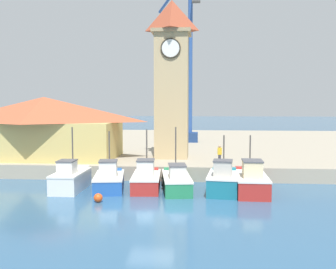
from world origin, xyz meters
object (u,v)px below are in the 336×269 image
at_px(fishing_boat_center, 223,181).
at_px(fishing_boat_mid_right, 251,181).
at_px(fishing_boat_left_outer, 109,180).
at_px(port_crane_near, 189,75).
at_px(fishing_boat_left_inner, 146,179).
at_px(dock_worker_near_tower, 220,155).
at_px(fishing_boat_far_left, 71,179).
at_px(warehouse_left, 44,127).
at_px(clock_tower, 172,75).
at_px(fishing_boat_mid_left, 176,181).
at_px(mooring_buoy, 98,198).

xyz_separation_m(fishing_boat_center, fishing_boat_mid_right, (1.87, 0.13, -0.01)).
distance_m(fishing_boat_left_outer, port_crane_near, 24.84).
xyz_separation_m(fishing_boat_left_inner, fishing_boat_mid_right, (7.21, -0.43, 0.07)).
xyz_separation_m(fishing_boat_mid_right, dock_worker_near_tower, (-1.88, 4.47, 1.19)).
bearing_deg(fishing_boat_far_left, port_crane_near, 71.73).
relative_size(fishing_boat_far_left, warehouse_left, 0.33).
bearing_deg(clock_tower, warehouse_left, -174.47).
height_order(fishing_boat_mid_left, dock_worker_near_tower, fishing_boat_mid_left).
bearing_deg(port_crane_near, fishing_boat_center, -82.63).
relative_size(fishing_boat_left_outer, dock_worker_near_tower, 2.82).
bearing_deg(clock_tower, fishing_boat_left_inner, -98.52).
bearing_deg(fishing_boat_mid_right, fishing_boat_center, -176.10).
xyz_separation_m(fishing_boat_left_outer, warehouse_left, (-7.58, 7.37, 3.21)).
distance_m(fishing_boat_mid_right, dock_worker_near_tower, 4.99).
height_order(clock_tower, warehouse_left, clock_tower).
relative_size(fishing_boat_mid_right, warehouse_left, 0.39).
distance_m(fishing_boat_mid_right, mooring_buoy, 10.25).
bearing_deg(clock_tower, fishing_boat_center, -64.79).
xyz_separation_m(fishing_boat_far_left, dock_worker_near_tower, (10.57, 4.68, 1.19)).
bearing_deg(fishing_boat_center, fishing_boat_left_outer, 178.15).
bearing_deg(fishing_boat_left_outer, port_crane_near, 77.68).
relative_size(fishing_boat_left_outer, warehouse_left, 0.34).
relative_size(fishing_boat_far_left, port_crane_near, 0.21).
relative_size(clock_tower, mooring_buoy, 28.29).
distance_m(fishing_boat_left_outer, clock_tower, 12.15).
height_order(fishing_boat_left_inner, mooring_buoy, fishing_boat_left_inner).
xyz_separation_m(fishing_boat_left_outer, fishing_boat_mid_right, (9.80, -0.13, 0.08)).
bearing_deg(warehouse_left, fishing_boat_mid_right, -23.35).
height_order(fishing_boat_left_inner, clock_tower, clock_tower).
distance_m(fishing_boat_far_left, fishing_boat_left_outer, 2.68).
relative_size(warehouse_left, mooring_buoy, 24.20).
bearing_deg(dock_worker_near_tower, fishing_boat_far_left, -156.13).
bearing_deg(fishing_boat_left_outer, fishing_boat_far_left, -172.66).
relative_size(fishing_boat_center, mooring_buoy, 7.84).
relative_size(fishing_boat_left_inner, fishing_boat_mid_right, 0.90).
bearing_deg(fishing_boat_far_left, fishing_boat_mid_left, 4.19).
distance_m(fishing_boat_far_left, port_crane_near, 25.78).
height_order(fishing_boat_left_outer, fishing_boat_mid_right, fishing_boat_left_outer).
bearing_deg(fishing_boat_mid_right, fishing_boat_far_left, -179.02).
distance_m(clock_tower, port_crane_near, 14.32).
bearing_deg(fishing_boat_left_outer, dock_worker_near_tower, 28.71).
xyz_separation_m(warehouse_left, dock_worker_near_tower, (15.50, -3.04, -1.94)).
relative_size(fishing_boat_far_left, mooring_buoy, 7.99).
relative_size(fishing_boat_mid_left, warehouse_left, 0.41).
xyz_separation_m(fishing_boat_mid_left, mooring_buoy, (-4.60, -3.66, -0.40)).
height_order(fishing_boat_mid_left, fishing_boat_mid_right, fishing_boat_mid_left).
bearing_deg(mooring_buoy, port_crane_near, 79.52).
height_order(fishing_boat_center, port_crane_near, port_crane_near).
bearing_deg(mooring_buoy, fishing_boat_mid_left, 38.47).
relative_size(clock_tower, dock_worker_near_tower, 9.60).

